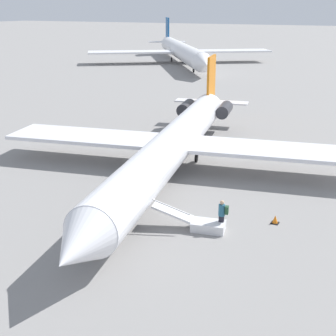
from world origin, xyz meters
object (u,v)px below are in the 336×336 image
object	(u,v)px
airplane_far_right	(181,51)
passenger	(222,213)
boarding_stairs	(201,223)
airplane_main	(176,142)

from	to	relation	value
airplane_far_right	passenger	bearing A→B (deg)	-7.58
airplane_far_right	boarding_stairs	size ratio (longest dim) A/B	10.67
boarding_stairs	airplane_far_right	bearing A→B (deg)	-75.48
boarding_stairs	passenger	distance (m)	1.30
airplane_far_right	boarding_stairs	distance (m)	79.62
airplane_far_right	passenger	distance (m)	79.66
airplane_far_right	passenger	xyz separation A→B (m)	(70.58, 36.90, -1.67)
airplane_far_right	passenger	world-z (taller)	airplane_far_right
passenger	airplane_main	bearing A→B (deg)	-61.98
boarding_stairs	passenger	world-z (taller)	passenger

